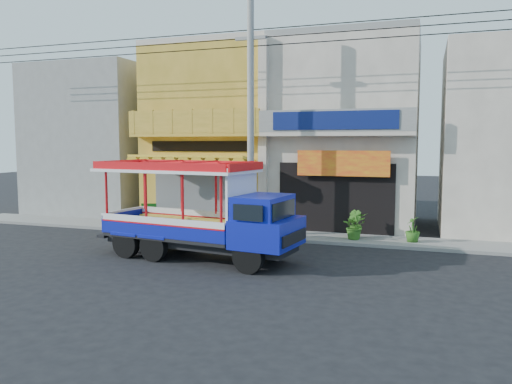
% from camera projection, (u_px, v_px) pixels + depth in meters
% --- Properties ---
extents(ground, '(90.00, 90.00, 0.00)m').
position_uv_depth(ground, '(246.00, 259.00, 15.96)').
color(ground, black).
rests_on(ground, ground).
extents(sidewalk, '(30.00, 2.00, 0.12)m').
position_uv_depth(sidewalk, '(280.00, 235.00, 19.73)').
color(sidewalk, slate).
rests_on(sidewalk, ground).
extents(shophouse_left, '(6.00, 7.50, 8.24)m').
position_uv_depth(shophouse_left, '(224.00, 134.00, 24.35)').
color(shophouse_left, '#B28E27').
rests_on(shophouse_left, ground).
extents(shophouse_right, '(6.00, 6.75, 8.24)m').
position_uv_depth(shophouse_right, '(348.00, 134.00, 22.43)').
color(shophouse_right, '#B4A593').
rests_on(shophouse_right, ground).
extents(party_pilaster, '(0.35, 0.30, 8.00)m').
position_uv_depth(party_pilaster, '(263.00, 135.00, 20.47)').
color(party_pilaster, '#B4A593').
rests_on(party_pilaster, ground).
extents(filler_building_left, '(6.00, 6.00, 7.60)m').
position_uv_depth(filler_building_left, '(103.00, 141.00, 26.65)').
color(filler_building_left, gray).
rests_on(filler_building_left, ground).
extents(utility_pole, '(28.00, 0.26, 9.00)m').
position_uv_depth(utility_pole, '(254.00, 107.00, 18.86)').
color(utility_pole, gray).
rests_on(utility_pole, ground).
extents(songthaew_truck, '(6.88, 3.02, 3.10)m').
position_uv_depth(songthaew_truck, '(211.00, 213.00, 15.55)').
color(songthaew_truck, black).
rests_on(songthaew_truck, ground).
extents(green_sign, '(0.64, 0.43, 0.99)m').
position_uv_depth(green_sign, '(149.00, 217.00, 21.39)').
color(green_sign, black).
rests_on(green_sign, sidewalk).
extents(potted_plant_a, '(1.12, 1.16, 0.98)m').
position_uv_depth(potted_plant_a, '(354.00, 226.00, 18.53)').
color(potted_plant_a, '#2E621C').
rests_on(potted_plant_a, sidewalk).
extents(potted_plant_b, '(0.73, 0.73, 1.04)m').
position_uv_depth(potted_plant_b, '(355.00, 224.00, 18.86)').
color(potted_plant_b, '#2E621C').
rests_on(potted_plant_b, sidewalk).
extents(potted_plant_c, '(0.53, 0.53, 0.93)m').
position_uv_depth(potted_plant_c, '(413.00, 229.00, 18.02)').
color(potted_plant_c, '#2E621C').
rests_on(potted_plant_c, sidewalk).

